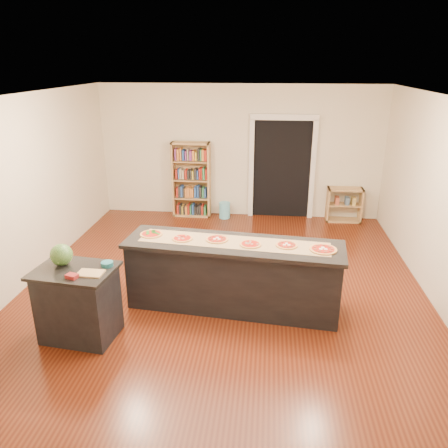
# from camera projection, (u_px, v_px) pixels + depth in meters

# --- Properties ---
(room) EXTENTS (6.00, 7.00, 2.80)m
(room) POSITION_uv_depth(u_px,v_px,m) (223.00, 202.00, 6.04)
(room) COLOR beige
(room) RESTS_ON ground
(doorway) EXTENTS (1.40, 0.09, 2.21)m
(doorway) POSITION_uv_depth(u_px,v_px,m) (282.00, 163.00, 9.25)
(doorway) COLOR black
(doorway) RESTS_ON room
(kitchen_island) EXTENTS (2.93, 0.79, 0.97)m
(kitchen_island) POSITION_uv_depth(u_px,v_px,m) (233.00, 275.00, 5.97)
(kitchen_island) COLOR black
(kitchen_island) RESTS_ON ground
(side_counter) EXTENTS (0.94, 0.68, 0.93)m
(side_counter) POSITION_uv_depth(u_px,v_px,m) (78.00, 303.00, 5.32)
(side_counter) COLOR black
(side_counter) RESTS_ON ground
(bookshelf) EXTENTS (0.81, 0.29, 1.63)m
(bookshelf) POSITION_uv_depth(u_px,v_px,m) (191.00, 180.00, 9.42)
(bookshelf) COLOR tan
(bookshelf) RESTS_ON ground
(low_shelf) EXTENTS (0.73, 0.31, 0.73)m
(low_shelf) POSITION_uv_depth(u_px,v_px,m) (344.00, 205.00, 9.25)
(low_shelf) COLOR tan
(low_shelf) RESTS_ON ground
(waste_bin) EXTENTS (0.24, 0.24, 0.35)m
(waste_bin) POSITION_uv_depth(u_px,v_px,m) (225.00, 210.00, 9.50)
(waste_bin) COLOR #68C8E7
(waste_bin) RESTS_ON ground
(kraft_paper) EXTENTS (2.57, 0.71, 0.00)m
(kraft_paper) POSITION_uv_depth(u_px,v_px,m) (234.00, 242.00, 5.82)
(kraft_paper) COLOR olive
(kraft_paper) RESTS_ON kitchen_island
(watermelon) EXTENTS (0.27, 0.27, 0.27)m
(watermelon) POSITION_uv_depth(u_px,v_px,m) (61.00, 255.00, 5.23)
(watermelon) COLOR #144214
(watermelon) RESTS_ON side_counter
(cutting_board) EXTENTS (0.30, 0.21, 0.02)m
(cutting_board) POSITION_uv_depth(u_px,v_px,m) (90.00, 273.00, 5.04)
(cutting_board) COLOR tan
(cutting_board) RESTS_ON side_counter
(package_red) EXTENTS (0.15, 0.12, 0.05)m
(package_red) POSITION_uv_depth(u_px,v_px,m) (72.00, 276.00, 4.94)
(package_red) COLOR maroon
(package_red) RESTS_ON side_counter
(package_teal) EXTENTS (0.14, 0.14, 0.05)m
(package_teal) POSITION_uv_depth(u_px,v_px,m) (107.00, 264.00, 5.23)
(package_teal) COLOR #195966
(package_teal) RESTS_ON side_counter
(pizza_a) EXTENTS (0.31, 0.31, 0.02)m
(pizza_a) POSITION_uv_depth(u_px,v_px,m) (151.00, 234.00, 6.06)
(pizza_a) COLOR #BE8849
(pizza_a) RESTS_ON kitchen_island
(pizza_b) EXTENTS (0.28, 0.28, 0.02)m
(pizza_b) POSITION_uv_depth(u_px,v_px,m) (182.00, 238.00, 5.91)
(pizza_b) COLOR #BE8849
(pizza_b) RESTS_ON kitchen_island
(pizza_c) EXTENTS (0.30, 0.30, 0.02)m
(pizza_c) POSITION_uv_depth(u_px,v_px,m) (217.00, 239.00, 5.89)
(pizza_c) COLOR #BE8849
(pizza_c) RESTS_ON kitchen_island
(pizza_d) EXTENTS (0.29, 0.29, 0.02)m
(pizza_d) POSITION_uv_depth(u_px,v_px,m) (250.00, 244.00, 5.73)
(pizza_d) COLOR #BE8849
(pizza_d) RESTS_ON kitchen_island
(pizza_e) EXTENTS (0.29, 0.29, 0.02)m
(pizza_e) POSITION_uv_depth(u_px,v_px,m) (287.00, 245.00, 5.70)
(pizza_e) COLOR #BE8849
(pizza_e) RESTS_ON kitchen_island
(pizza_f) EXTENTS (0.34, 0.34, 0.02)m
(pizza_f) POSITION_uv_depth(u_px,v_px,m) (323.00, 249.00, 5.57)
(pizza_f) COLOR #BE8849
(pizza_f) RESTS_ON kitchen_island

